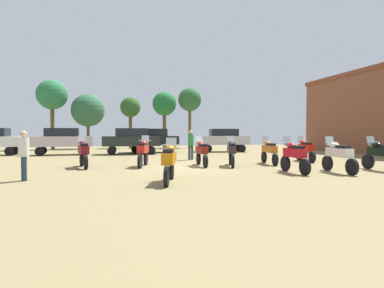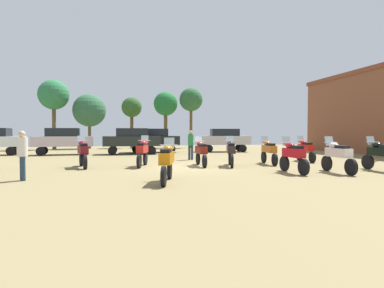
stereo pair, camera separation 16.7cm
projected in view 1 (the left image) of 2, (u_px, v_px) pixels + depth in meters
name	position (u px, v px, depth m)	size (l,w,h in m)	color
ground_plane	(190.00, 167.00, 15.07)	(44.00, 52.00, 0.02)	olive
motorcycle_1	(202.00, 152.00, 15.40)	(0.62, 2.16, 1.45)	black
motorcycle_2	(269.00, 150.00, 16.31)	(0.65, 2.27, 1.45)	black
motorcycle_3	(339.00, 155.00, 12.73)	(0.62, 2.22, 1.48)	black
motorcycle_4	(169.00, 160.00, 10.22)	(0.80, 2.22, 1.46)	black
motorcycle_6	(294.00, 155.00, 12.68)	(0.62, 2.10, 1.48)	black
motorcycle_7	(305.00, 149.00, 17.80)	(0.62, 2.16, 1.45)	black
motorcycle_9	(382.00, 154.00, 13.35)	(0.62, 2.25, 1.48)	black
motorcycle_11	(143.00, 151.00, 15.10)	(0.78, 2.16, 1.51)	black
motorcycle_12	(231.00, 151.00, 15.30)	(0.83, 2.20, 1.48)	black
motorcycle_13	(83.00, 152.00, 14.63)	(0.74, 2.13, 1.50)	black
car_1	(153.00, 139.00, 26.38)	(4.39, 2.03, 2.00)	black
car_2	(131.00, 139.00, 24.15)	(4.33, 1.88, 2.00)	black
car_3	(224.00, 138.00, 27.36)	(4.51, 2.40, 2.00)	black
car_4	(62.00, 139.00, 23.44)	(4.44, 2.16, 2.00)	black
person_1	(24.00, 152.00, 10.57)	(0.46, 0.46, 1.70)	#21364D
person_3	(191.00, 143.00, 19.03)	(0.45, 0.45, 1.78)	#223247
tree_1	(130.00, 108.00, 34.44)	(2.21, 2.21, 5.61)	brown
tree_2	(190.00, 100.00, 34.85)	(2.60, 2.60, 6.68)	brown
tree_3	(52.00, 95.00, 31.25)	(3.00, 3.00, 7.00)	brown
tree_4	(164.00, 105.00, 35.27)	(2.70, 2.70, 6.31)	brown
tree_6	(88.00, 111.00, 32.79)	(3.43, 3.43, 5.74)	#4F4723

